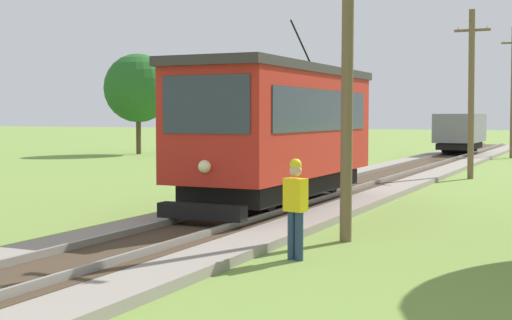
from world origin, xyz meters
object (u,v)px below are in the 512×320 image
freight_car (460,131)px  track_worker (296,204)px  tree_left_far (138,88)px  utility_pole_near_tram (347,70)px  red_tram (279,128)px  utility_pole_mid (471,92)px

freight_car → track_worker: (2.81, -34.12, -0.57)m
track_worker → tree_left_far: tree_left_far is taller
utility_pole_near_tram → tree_left_far: bearing=130.7°
red_tram → utility_pole_near_tram: size_ratio=1.28×
red_tram → track_worker: bearing=-64.4°
red_tram → track_worker: red_tram is taller
red_tram → freight_car: 28.27m
utility_pole_near_tram → tree_left_far: size_ratio=1.02×
utility_pole_near_tram → track_worker: utility_pole_near_tram is taller
utility_pole_near_tram → utility_pole_mid: bearing=90.0°
freight_car → track_worker: bearing=-85.3°
track_worker → utility_pole_near_tram: bearing=10.4°
red_tram → freight_car: size_ratio=1.64×
freight_car → utility_pole_near_tram: utility_pole_near_tram is taller
freight_car → tree_left_far: size_ratio=0.79×
utility_pole_mid → tree_left_far: 25.07m
utility_pole_mid → track_worker: 18.41m
tree_left_far → utility_pole_near_tram: bearing=-49.3°
red_tram → utility_pole_mid: utility_pole_mid is taller
freight_car → track_worker: size_ratio=2.91×
freight_car → tree_left_far: (-19.74, -5.37, 2.76)m
red_tram → track_worker: 6.61m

